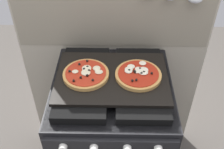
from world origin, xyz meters
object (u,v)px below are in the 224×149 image
baking_tray (112,77)px  pizza_right (138,74)px  stove (112,135)px  pizza_left (86,74)px

baking_tray → pizza_right: bearing=0.7°
stove → pizza_left: 0.49m
stove → pizza_right: 0.49m
pizza_left → pizza_right: bearing=0.2°
pizza_left → stove: bearing=-1.1°
baking_tray → pizza_left: size_ratio=2.44×
baking_tray → pizza_left: (-0.12, 0.00, 0.02)m
baking_tray → pizza_left: 0.13m
stove → baking_tray: bearing=90.0°
baking_tray → pizza_left: pizza_left is taller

